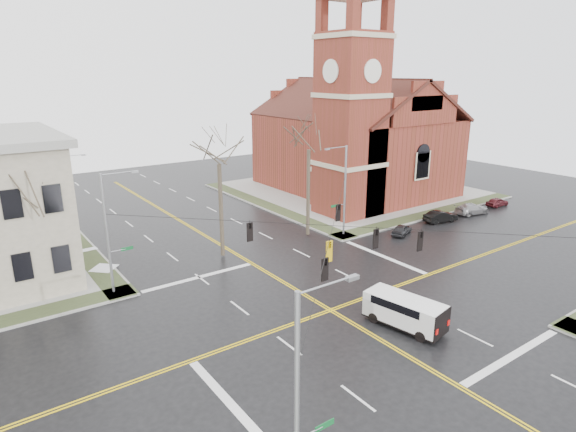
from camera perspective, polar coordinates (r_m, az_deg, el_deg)
ground at (r=34.27m, az=5.07°, el=-11.06°), size 120.00×120.00×0.00m
sidewalks at (r=34.24m, az=5.07°, el=-10.95°), size 80.00×80.00×0.17m
road_markings at (r=34.27m, az=5.07°, el=-11.05°), size 100.00×100.00×0.01m
church at (r=65.77m, az=7.72°, el=10.03°), size 24.28×27.48×27.50m
signal_pole_ne at (r=47.74m, az=6.61°, el=3.31°), size 2.75×0.22×9.00m
signal_pole_nw at (r=37.07m, az=-20.42°, el=-1.61°), size 2.75×0.22×9.00m
signal_pole_sw at (r=18.01m, az=1.55°, el=-20.90°), size 2.75×0.22×9.00m
span_wires at (r=31.87m, az=5.35°, el=-1.15°), size 23.02×23.02×0.03m
traffic_signals at (r=31.63m, az=6.10°, el=-2.74°), size 8.21×8.26×1.30m
streetlight_north_a at (r=52.94m, az=-24.57°, el=2.68°), size 2.30×0.20×8.00m
streetlight_north_b at (r=72.36m, az=-27.83°, el=5.68°), size 2.30×0.20×8.00m
cargo_van at (r=32.60m, az=13.32°, el=-10.67°), size 3.01×5.56×2.01m
parked_car_a at (r=50.27m, az=13.33°, el=-1.57°), size 3.46×2.42×1.09m
parked_car_b at (r=55.61m, az=17.63°, el=-0.05°), size 4.09×2.09×1.28m
parked_car_c at (r=59.93m, az=20.96°, el=0.80°), size 4.59×2.42×1.27m
parked_car_d at (r=64.66m, az=23.56°, el=1.54°), size 3.30×1.43×1.11m
tree_nw_far at (r=37.79m, az=-27.62°, el=1.82°), size 4.00×4.00×10.28m
tree_nw_near at (r=41.37m, az=-8.20°, el=6.85°), size 4.00×4.00×12.40m
tree_ne at (r=46.66m, az=2.48°, el=8.56°), size 4.00×4.00×12.91m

